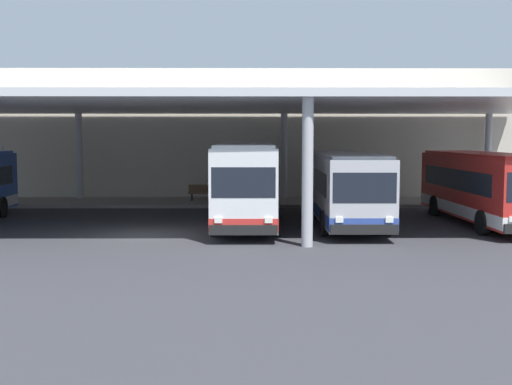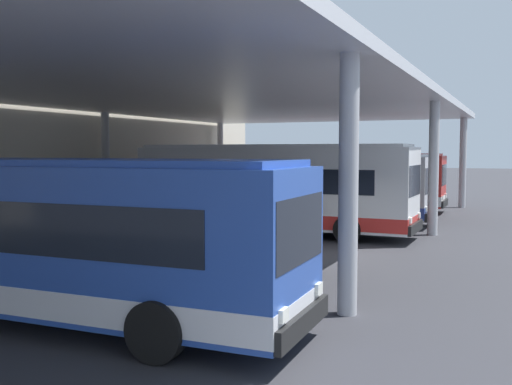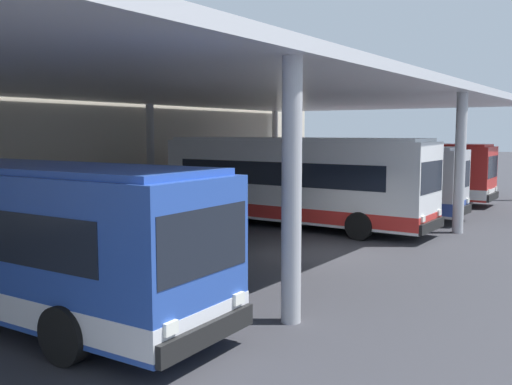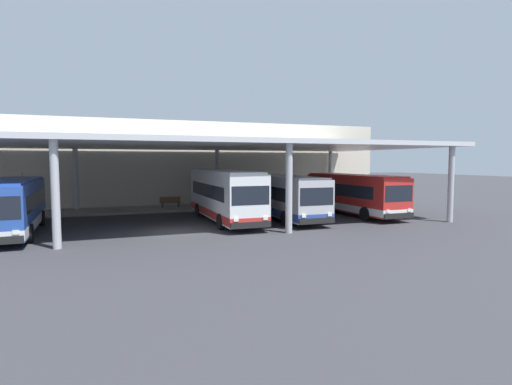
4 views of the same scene
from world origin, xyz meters
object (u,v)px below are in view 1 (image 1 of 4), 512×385
Objects in this scene: bus_far_bay at (483,187)px; banner_sign at (3,170)px; bench_waiting at (204,192)px; trash_bin at (263,193)px; bus_second_bay at (246,183)px; bus_middle_bay at (344,187)px.

banner_sign is (-24.24, 7.67, 0.32)m from bus_far_bay.
bench_waiting is 3.41m from trash_bin.
bus_second_bay is at bearing 179.08° from bus_far_bay.
bus_far_bay is 10.79× the size of trash_bin.
banner_sign is at bearing -178.26° from trash_bin.
banner_sign reaches higher than bus_far_bay.
bus_second_bay reaches higher than bench_waiting.
trash_bin is 14.65m from banner_sign.
bench_waiting is 1.84× the size of trash_bin.
bus_middle_bay is 3.30× the size of banner_sign.
bench_waiting is at bearing 172.69° from trash_bin.
bench_waiting is (-6.85, 8.68, -0.99)m from bus_middle_bay.
bench_waiting is 11.31m from banner_sign.
bus_middle_bay is at bearing -23.37° from banner_sign.
bus_middle_bay is at bearing -67.18° from trash_bin.
bus_second_bay is 15.61m from banner_sign.
banner_sign is at bearing 151.30° from bus_second_bay.
trash_bin is (-3.47, 8.24, -0.98)m from bus_middle_bay.
banner_sign is (-14.58, -0.44, 1.30)m from trash_bin.
bus_far_bay is 5.87× the size of bench_waiting.
bench_waiting is at bearing 128.30° from bus_middle_bay.
bench_waiting is 0.56× the size of banner_sign.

